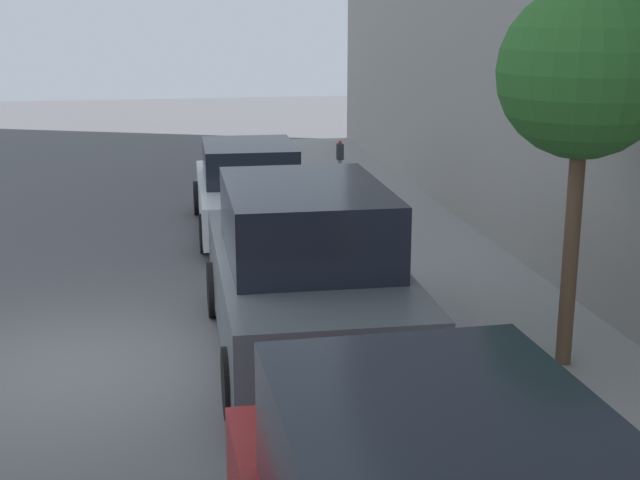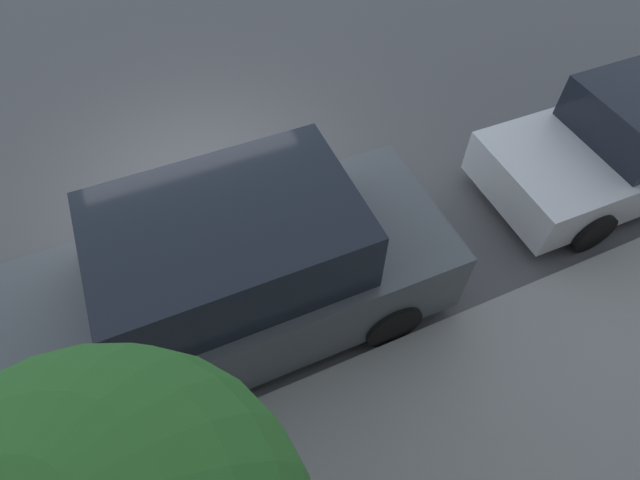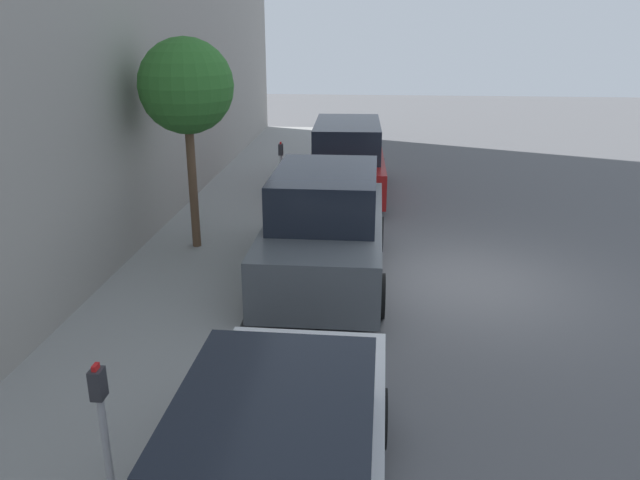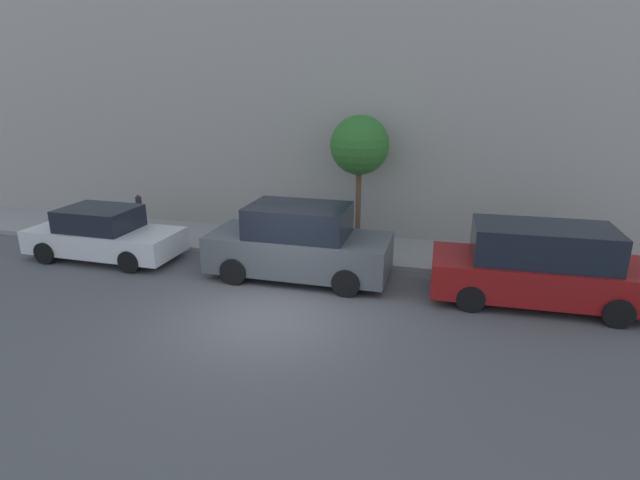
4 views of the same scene
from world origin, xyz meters
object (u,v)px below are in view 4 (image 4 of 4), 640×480
at_px(parking_meter_far, 140,212).
at_px(parked_minivan_nearest, 540,266).
at_px(street_tree, 360,146).
at_px(parked_suv_second, 299,244).
at_px(parking_meter_near, 497,240).
at_px(parked_sedan_third, 104,235).

bearing_deg(parking_meter_far, parked_minivan_nearest, -97.95).
distance_m(parked_minivan_nearest, street_tree, 6.04).
bearing_deg(parked_minivan_nearest, street_tree, 60.36).
distance_m(parked_suv_second, parking_meter_near, 5.33).
bearing_deg(parked_minivan_nearest, parked_suv_second, 88.88).
height_order(parked_minivan_nearest, parked_sedan_third, parked_minivan_nearest).
xyz_separation_m(parked_minivan_nearest, parked_sedan_third, (0.05, 11.96, -0.20)).
bearing_deg(street_tree, parking_meter_far, 99.18).
xyz_separation_m(parked_minivan_nearest, street_tree, (2.76, 4.85, 2.30)).
bearing_deg(street_tree, parked_minivan_nearest, -119.64).
bearing_deg(parked_minivan_nearest, parked_sedan_third, 89.74).
bearing_deg(parking_meter_near, parked_minivan_nearest, -153.06).
bearing_deg(parking_meter_far, parking_meter_near, -90.00).
bearing_deg(parking_meter_far, street_tree, -80.82).
height_order(parked_suv_second, parking_meter_near, parked_suv_second).
height_order(parked_sedan_third, parking_meter_far, parking_meter_far).
relative_size(parking_meter_far, street_tree, 0.36).
bearing_deg(parked_suv_second, parked_sedan_third, 90.59).
height_order(parked_minivan_nearest, parking_meter_far, parked_minivan_nearest).
relative_size(parked_sedan_third, parking_meter_near, 3.34).
relative_size(parked_suv_second, parking_meter_near, 3.55).
height_order(parked_suv_second, street_tree, street_tree).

